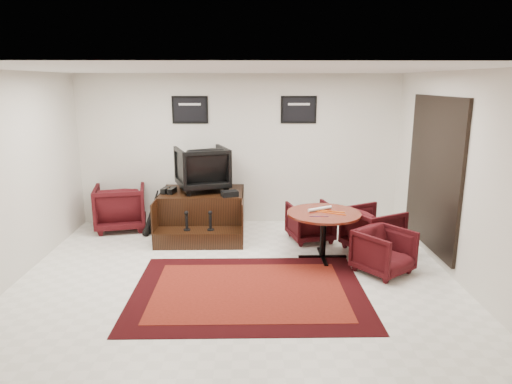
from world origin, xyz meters
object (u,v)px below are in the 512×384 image
at_px(shine_chair, 202,166).
at_px(table_chair_window, 373,227).
at_px(table_chair_back, 310,220).
at_px(armchair_side, 120,205).
at_px(table_chair_corner, 384,249).
at_px(shine_podium, 203,214).
at_px(meeting_table, 324,218).

relative_size(shine_chair, table_chair_window, 1.12).
bearing_deg(table_chair_back, table_chair_window, 137.42).
bearing_deg(table_chair_back, armchair_side, -24.58).
bearing_deg(table_chair_window, table_chair_corner, 147.86).
xyz_separation_m(shine_podium, table_chair_window, (2.81, -0.92, 0.04)).
distance_m(shine_podium, meeting_table, 2.33).
xyz_separation_m(shine_podium, shine_chair, (0.00, 0.15, 0.84)).
xyz_separation_m(shine_chair, armchair_side, (-1.53, 0.14, -0.74)).
distance_m(shine_chair, table_chair_corner, 3.46).
bearing_deg(table_chair_window, shine_podium, 44.83).
height_order(table_chair_back, table_chair_window, table_chair_window).
bearing_deg(table_chair_back, meeting_table, 82.84).
bearing_deg(armchair_side, meeting_table, 144.96).
relative_size(shine_podium, armchair_side, 1.67).
bearing_deg(table_chair_corner, shine_chair, 107.31).
xyz_separation_m(armchair_side, table_chair_corner, (4.26, -2.09, -0.10)).
relative_size(meeting_table, table_chair_window, 1.43).
xyz_separation_m(armchair_side, table_chair_window, (4.34, -1.21, -0.06)).
bearing_deg(shine_chair, shine_podium, 71.00).
distance_m(shine_podium, armchair_side, 1.56).
height_order(shine_chair, table_chair_back, shine_chair).
bearing_deg(shine_chair, armchair_side, -24.20).
height_order(shine_podium, armchair_side, armchair_side).
height_order(shine_podium, table_chair_corner, shine_podium).
xyz_separation_m(meeting_table, table_chair_back, (-0.09, 0.82, -0.28)).
relative_size(shine_chair, meeting_table, 0.79).
height_order(table_chair_window, table_chair_corner, table_chair_window).
distance_m(meeting_table, table_chair_window, 0.93).
distance_m(shine_podium, table_chair_corner, 3.27).
bearing_deg(meeting_table, shine_chair, 145.16).
relative_size(shine_podium, table_chair_window, 1.94).
bearing_deg(shine_chair, table_chair_back, 144.86).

